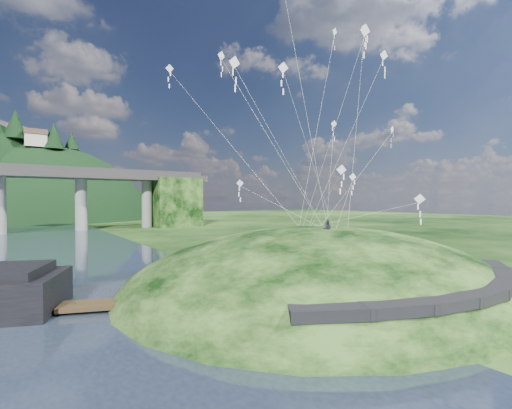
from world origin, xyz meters
TOP-DOWN VIEW (x-y plane):
  - ground at (0.00, 0.00)m, footprint 320.00×320.00m
  - grass_hill at (8.00, 2.00)m, footprint 36.00×32.00m
  - footpath at (7.46, -9.74)m, footprint 22.29×5.84m
  - wooden_dock at (-6.00, 3.97)m, footprint 12.15×6.49m
  - kite_flyers at (7.81, 0.82)m, footprint 1.77×1.63m
  - kite_swarm at (7.23, 1.96)m, footprint 21.20×16.87m

SIDE VIEW (x-z plane):
  - grass_hill at x=8.00m, z-range -8.00..5.00m
  - ground at x=0.00m, z-range 0.00..0.00m
  - wooden_dock at x=-6.00m, z-range -0.05..0.83m
  - footpath at x=7.46m, z-range 1.67..2.50m
  - kite_flyers at x=7.81m, z-range 4.96..6.46m
  - kite_swarm at x=7.23m, z-range 6.55..28.05m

